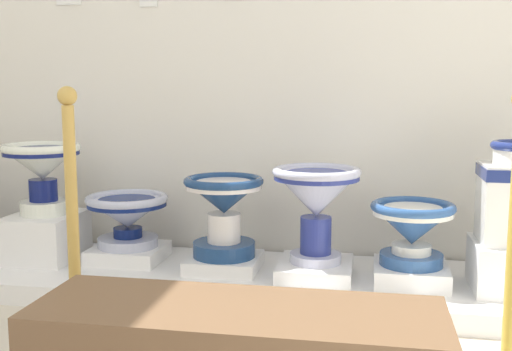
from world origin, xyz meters
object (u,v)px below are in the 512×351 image
(plinth_block_leftmost, at_px, (315,269))
(antique_toilet_leftmost, at_px, (316,195))
(antique_toilet_central_ornate, at_px, (412,226))
(plinth_block_rightmost, at_px, (46,236))
(plinth_block_tall_cobalt, at_px, (128,253))
(stanchion_post_near_left, at_px, (75,286))
(antique_toilet_rightmost, at_px, (42,165))
(antique_toilet_tall_cobalt, at_px, (127,213))
(antique_toilet_slender_white, at_px, (224,204))
(plinth_block_central_ornate, at_px, (411,274))
(plinth_block_slender_white, at_px, (224,263))
(stanchion_post_near_right, at_px, (509,321))

(plinth_block_leftmost, height_order, antique_toilet_leftmost, antique_toilet_leftmost)
(antique_toilet_leftmost, relative_size, antique_toilet_central_ornate, 1.19)
(plinth_block_rightmost, distance_m, plinth_block_tall_cobalt, 0.43)
(antique_toilet_central_ornate, distance_m, stanchion_post_near_left, 1.45)
(antique_toilet_rightmost, relative_size, antique_toilet_tall_cobalt, 0.95)
(plinth_block_leftmost, distance_m, antique_toilet_leftmost, 0.34)
(antique_toilet_slender_white, bearing_deg, antique_toilet_leftmost, -5.28)
(antique_toilet_central_ornate, height_order, stanchion_post_near_left, stanchion_post_near_left)
(plinth_block_central_ornate, bearing_deg, plinth_block_slender_white, 176.23)
(plinth_block_tall_cobalt, xyz_separation_m, antique_toilet_leftmost, (0.95, -0.10, 0.34))
(antique_toilet_rightmost, relative_size, plinth_block_central_ornate, 1.20)
(plinth_block_tall_cobalt, distance_m, plinth_block_leftmost, 0.95)
(antique_toilet_leftmost, bearing_deg, antique_toilet_slender_white, 174.72)
(stanchion_post_near_left, bearing_deg, antique_toilet_rightmost, 124.05)
(stanchion_post_near_left, bearing_deg, plinth_block_slender_white, 72.11)
(stanchion_post_near_right, bearing_deg, plinth_block_slender_white, 140.82)
(antique_toilet_rightmost, height_order, plinth_block_slender_white, antique_toilet_rightmost)
(plinth_block_leftmost, bearing_deg, plinth_block_slender_white, 174.72)
(antique_toilet_tall_cobalt, xyz_separation_m, plinth_block_leftmost, (0.95, -0.10, -0.21))
(plinth_block_central_ornate, relative_size, stanchion_post_near_left, 0.33)
(antique_toilet_rightmost, bearing_deg, stanchion_post_near_right, -24.19)
(plinth_block_leftmost, xyz_separation_m, antique_toilet_leftmost, (0.00, 0.00, 0.34))
(antique_toilet_slender_white, relative_size, plinth_block_central_ornate, 1.19)
(plinth_block_rightmost, xyz_separation_m, plinth_block_central_ornate, (1.79, -0.07, -0.07))
(plinth_block_tall_cobalt, distance_m, antique_toilet_central_ornate, 1.39)
(antique_toilet_central_ornate, bearing_deg, plinth_block_slender_white, 176.23)
(antique_toilet_rightmost, xyz_separation_m, antique_toilet_tall_cobalt, (0.42, 0.04, -0.23))
(plinth_block_tall_cobalt, bearing_deg, stanchion_post_near_left, -77.91)
(plinth_block_slender_white, xyz_separation_m, antique_toilet_central_ornate, (0.86, -0.06, 0.23))
(plinth_block_rightmost, bearing_deg, plinth_block_slender_white, -0.93)
(antique_toilet_slender_white, bearing_deg, plinth_block_tall_cobalt, 173.40)
(plinth_block_tall_cobalt, distance_m, stanchion_post_near_right, 1.87)
(antique_toilet_rightmost, relative_size, antique_toilet_central_ornate, 1.05)
(plinth_block_rightmost, relative_size, antique_toilet_tall_cobalt, 0.94)
(antique_toilet_slender_white, height_order, plinth_block_leftmost, antique_toilet_slender_white)
(antique_toilet_tall_cobalt, xyz_separation_m, antique_toilet_slender_white, (0.51, -0.06, 0.07))
(antique_toilet_rightmost, height_order, antique_toilet_tall_cobalt, antique_toilet_rightmost)
(plinth_block_leftmost, distance_m, stanchion_post_near_right, 1.09)
(plinth_block_slender_white, bearing_deg, plinth_block_tall_cobalt, 173.40)
(antique_toilet_tall_cobalt, relative_size, stanchion_post_near_right, 0.43)
(plinth_block_tall_cobalt, bearing_deg, antique_toilet_slender_white, -6.60)
(plinth_block_tall_cobalt, distance_m, plinth_block_slender_white, 0.51)
(plinth_block_leftmost, xyz_separation_m, stanchion_post_near_left, (-0.74, -0.88, 0.16))
(antique_toilet_central_ornate, xyz_separation_m, stanchion_post_near_left, (-1.16, -0.86, -0.07))
(antique_toilet_rightmost, height_order, plinth_block_central_ornate, antique_toilet_rightmost)
(plinth_block_rightmost, relative_size, plinth_block_slender_white, 1.14)
(antique_toilet_slender_white, height_order, stanchion_post_near_left, stanchion_post_near_left)
(antique_toilet_rightmost, distance_m, antique_toilet_leftmost, 1.37)
(plinth_block_slender_white, distance_m, stanchion_post_near_left, 0.98)
(antique_toilet_rightmost, xyz_separation_m, plinth_block_leftmost, (1.37, -0.06, -0.44))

